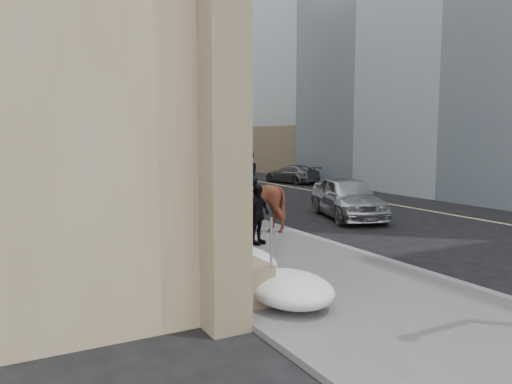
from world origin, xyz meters
TOP-DOWN VIEW (x-y plane):
  - ground at (0.00, 0.00)m, footprint 140.00×140.00m
  - sidewalk at (0.00, 10.00)m, footprint 5.00×80.00m
  - curb at (2.62, 10.00)m, footprint 0.24×80.00m
  - lane_line at (10.50, 10.00)m, footprint 0.15×70.00m
  - limestone_building at (-5.26, 19.96)m, footprint 6.10×44.00m
  - far_podium at (15.50, 10.00)m, footprint 2.00×80.00m
  - bg_building_mid at (4.00, 60.00)m, footprint 30.00×12.00m
  - streetlight_mid at (2.74, 14.00)m, footprint 1.71×0.24m
  - streetlight_far at (2.74, 34.00)m, footprint 1.71×0.24m
  - traffic_signal at (2.07, 22.00)m, footprint 4.10×0.22m
  - snow_bank at (-1.42, 8.11)m, footprint 1.70×18.10m
  - mounted_horse_left at (-0.10, 4.59)m, footprint 1.01×2.21m
  - mounted_horse_right at (1.15, 4.60)m, footprint 2.23×2.35m
  - pedestrian at (0.51, 2.83)m, footprint 1.11×0.78m
  - car_silver at (6.18, 5.81)m, footprint 3.40×5.23m
  - car_grey at (11.94, 19.00)m, footprint 2.54×4.52m

SIDE VIEW (x-z plane):
  - ground at x=0.00m, z-range 0.00..0.00m
  - lane_line at x=10.50m, z-range 0.00..0.01m
  - sidewalk at x=0.00m, z-range 0.00..0.12m
  - curb at x=2.62m, z-range 0.00..0.12m
  - snow_bank at x=-1.42m, z-range 0.09..0.85m
  - car_grey at x=11.94m, z-range 0.00..1.24m
  - car_silver at x=6.18m, z-range 0.00..1.65m
  - pedestrian at x=0.51m, z-range 0.12..1.86m
  - mounted_horse_left at x=-0.10m, z-range -0.17..2.43m
  - mounted_horse_right at x=1.15m, z-range -0.09..2.60m
  - far_podium at x=15.50m, z-range 0.00..4.00m
  - traffic_signal at x=2.07m, z-range 1.00..7.00m
  - streetlight_mid at x=2.74m, z-range 0.58..8.58m
  - streetlight_far at x=2.74m, z-range 0.58..8.58m
  - limestone_building at x=-5.26m, z-range -0.10..17.90m
  - bg_building_mid at x=4.00m, z-range 0.00..28.00m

